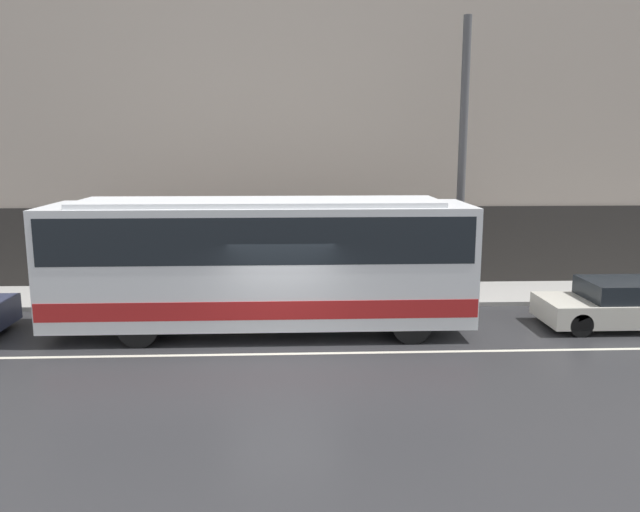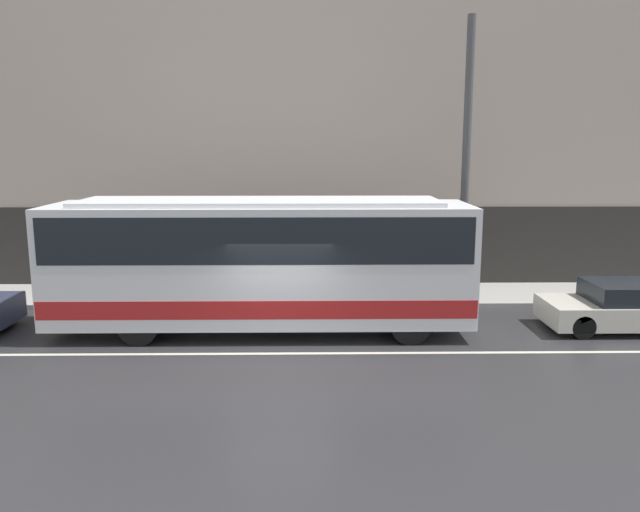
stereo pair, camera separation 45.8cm
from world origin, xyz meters
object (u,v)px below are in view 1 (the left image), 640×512
(utility_pole_near, at_px, (462,161))
(pedestrian_waiting, at_px, (332,266))
(transit_bus, at_px, (261,258))
(sedan_white_front, at_px, (631,305))

(utility_pole_near, height_order, pedestrian_waiting, utility_pole_near)
(transit_bus, bearing_deg, utility_pole_near, 26.26)
(transit_bus, height_order, utility_pole_near, utility_pole_near)
(sedan_white_front, distance_m, pedestrian_waiting, 8.86)
(sedan_white_front, xyz_separation_m, utility_pole_near, (-3.88, 2.89, 3.68))
(sedan_white_front, relative_size, utility_pole_near, 0.58)
(pedestrian_waiting, bearing_deg, utility_pole_near, -22.23)
(transit_bus, bearing_deg, sedan_white_front, 0.00)
(transit_bus, distance_m, pedestrian_waiting, 5.02)
(sedan_white_front, distance_m, utility_pole_near, 6.08)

